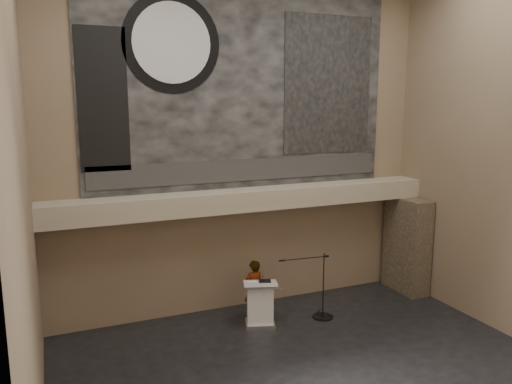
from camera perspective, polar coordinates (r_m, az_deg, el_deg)
name	(u,v)px	position (r m, az deg, el deg)	size (l,w,h in m)	color
floor	(319,378)	(10.55, 7.22, -20.39)	(10.00, 10.00, 0.00)	black
wall_back	(244,146)	(12.74, -1.40, 5.25)	(10.00, 0.02, 8.50)	#7D6A4F
wall_left	(22,181)	(7.89, -25.22, 1.13)	(0.02, 8.00, 8.50)	#7D6A4F
soffit	(250,199)	(12.55, -0.71, -0.82)	(10.00, 0.80, 0.50)	tan
sprinkler_left	(189,216)	(12.06, -7.68, -2.73)	(0.04, 0.04, 0.06)	#B2893D
sprinkler_right	(317,204)	(13.38, 6.93, -1.42)	(0.04, 0.04, 0.06)	#B2893D
banner	(244,88)	(12.66, -1.38, 11.79)	(8.00, 0.05, 5.00)	black
banner_text_strip	(245,170)	(12.74, -1.28, 2.53)	(7.76, 0.02, 0.55)	#2B2B2B
banner_clock_rim	(172,43)	(12.15, -9.60, 16.44)	(2.30, 2.30, 0.02)	black
banner_clock_face	(172,43)	(12.13, -9.57, 16.45)	(1.84, 1.84, 0.02)	silver
banner_building_print	(328,85)	(13.69, 8.28, 12.00)	(2.60, 0.02, 3.60)	black
banner_brick_print	(103,100)	(11.80, -17.10, 9.99)	(1.10, 0.02, 3.20)	black
stone_pier	(407,245)	(14.92, 16.86, -5.79)	(0.60, 1.40, 2.70)	#423629
lectern	(260,303)	(12.38, 0.45, -12.61)	(0.94, 0.79, 1.14)	silver
binder	(265,281)	(12.17, 1.02, -10.16)	(0.28, 0.23, 0.04)	black
papers	(254,283)	(12.07, -0.23, -10.41)	(0.23, 0.32, 0.01)	white
speaker_person	(254,289)	(12.69, -0.27, -11.06)	(0.55, 0.36, 1.50)	silver
mic_stand	(321,308)	(12.99, 7.48, -12.99)	(1.42, 0.52, 1.68)	black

